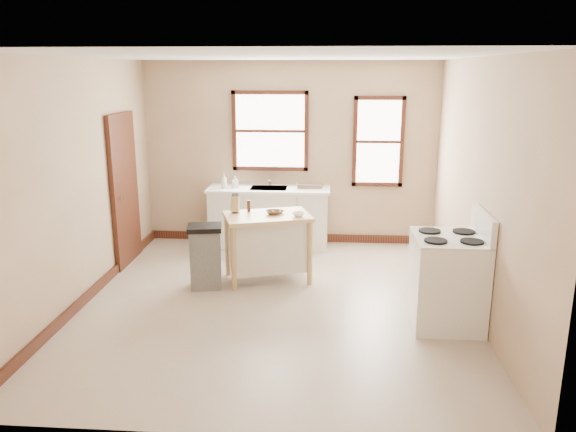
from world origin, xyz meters
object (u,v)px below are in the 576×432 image
Objects in this scene: dish_rack at (310,185)px; pepper_grinder at (249,206)px; bowl_a at (273,212)px; trash_bin at (206,257)px; kitchen_island at (268,247)px; gas_stove at (448,269)px; soap_bottle_a at (224,181)px; soap_bottle_b at (235,182)px; bowl_c at (298,214)px; knife_block at (235,205)px; bowl_b at (278,212)px.

pepper_grinder is at bearing -124.54° from dish_rack.
bowl_a is 1.02m from trash_bin.
gas_stove is at bearing -47.34° from kitchen_island.
soap_bottle_a is at bearing 102.90° from kitchen_island.
dish_rack is at bearing -22.45° from soap_bottle_b.
bowl_c is 0.19× the size of trash_bin.
knife_block is at bearing -88.72° from soap_bottle_a.
bowl_b is at bearing -69.22° from soap_bottle_a.
soap_bottle_a is 0.18× the size of gas_stove.
bowl_a is (-0.42, -1.43, -0.07)m from dish_rack.
knife_block reaches higher than bowl_a.
kitchen_island is 0.59m from pepper_grinder.
dish_rack is at bearing 86.56° from bowl_c.
soap_bottle_b is 0.14× the size of gas_stove.
bowl_a is 0.34m from bowl_c.
bowl_c is 0.12× the size of gas_stove.
bowl_a is at bearing -87.07° from soap_bottle_b.
knife_block is 1.04× the size of bowl_a.
bowl_c is at bearing -25.26° from kitchen_island.
soap_bottle_b reaches higher than bowl_c.
bowl_c is (0.33, -0.08, 0.00)m from bowl_a.
soap_bottle_a is 1.11× the size of knife_block.
knife_block reaches higher than kitchen_island.
soap_bottle_a reaches higher than kitchen_island.
bowl_b is 0.19× the size of trash_bin.
dish_rack reaches higher than kitchen_island.
gas_stove is (1.55, -2.63, -0.35)m from dish_rack.
soap_bottle_b is 3.75m from gas_stove.
soap_bottle_a is 1.27× the size of soap_bottle_b.
soap_bottle_a is 1.48× the size of bowl_b.
gas_stove is at bearing -33.04° from bowl_b.
gas_stove is at bearing -27.02° from trash_bin.
knife_block is at bearing 153.24° from gas_stove.
dish_rack is 2.07× the size of bowl_a.
pepper_grinder reaches higher than kitchen_island.
soap_bottle_b is at bearing 136.06° from gas_stove.
knife_block is 1.31× the size of bowl_c.
bowl_b is at bearing -84.30° from soap_bottle_b.
trash_bin is (-0.49, -0.45, -0.55)m from pepper_grinder.
pepper_grinder is 0.35m from bowl_a.
soap_bottle_a is at bearing 126.09° from bowl_b.
kitchen_island is 0.48m from bowl_b.
pepper_grinder reaches higher than bowl_a.
pepper_grinder is at bearing -97.50° from soap_bottle_b.
knife_block is at bearing 41.37° from trash_bin.
knife_block is at bearing 170.75° from bowl_c.
pepper_grinder reaches higher than trash_bin.
gas_stove reaches higher than kitchen_island.
soap_bottle_a is 0.17m from soap_bottle_b.
gas_stove is (2.04, -1.16, 0.18)m from kitchen_island.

